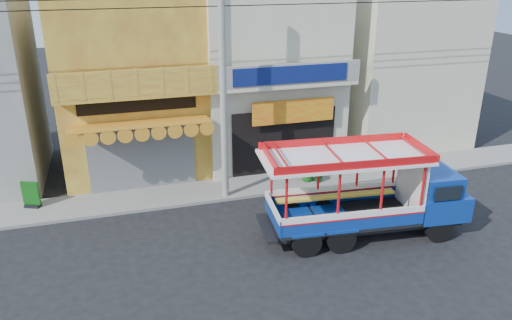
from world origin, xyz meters
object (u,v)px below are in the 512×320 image
at_px(songthaew_truck, 379,192).
at_px(potted_plant_a, 307,168).
at_px(potted_plant_b, 317,171).
at_px(green_sign, 31,196).
at_px(potted_plant_c, 311,163).
at_px(utility_pole, 227,72).

distance_m(songthaew_truck, potted_plant_a, 4.76).
bearing_deg(potted_plant_a, potted_plant_b, -101.92).
distance_m(green_sign, potted_plant_a, 10.86).
relative_size(green_sign, potted_plant_c, 1.20).
distance_m(utility_pole, songthaew_truck, 6.84).
height_order(utility_pole, potted_plant_a, utility_pole).
xyz_separation_m(songthaew_truck, potted_plant_c, (-0.21, 5.33, -1.00)).
height_order(songthaew_truck, potted_plant_c, songthaew_truck).
distance_m(potted_plant_b, potted_plant_c, 1.00).
relative_size(utility_pole, songthaew_truck, 3.97).
bearing_deg(potted_plant_a, songthaew_truck, -143.07).
bearing_deg(potted_plant_c, green_sign, -59.33).
bearing_deg(songthaew_truck, green_sign, 155.63).
xyz_separation_m(green_sign, potted_plant_c, (11.32, 0.10, -0.00)).
distance_m(utility_pole, potted_plant_a, 5.61).
bearing_deg(potted_plant_c, potted_plant_b, 22.54).
xyz_separation_m(songthaew_truck, potted_plant_a, (-0.69, 4.63, -0.88)).
relative_size(utility_pole, potted_plant_a, 25.54).
relative_size(songthaew_truck, green_sign, 6.90).
xyz_separation_m(utility_pole, potted_plant_b, (3.83, 0.20, -4.45)).
bearing_deg(utility_pole, green_sign, 171.58).
distance_m(utility_pole, potted_plant_c, 6.10).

